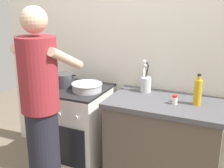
% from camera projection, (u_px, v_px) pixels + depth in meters
% --- Properties ---
extents(back_wall, '(3.20, 0.10, 2.50)m').
position_uv_depth(back_wall, '(142.00, 51.00, 2.78)').
color(back_wall, silver).
rests_on(back_wall, ground).
extents(countertop, '(1.00, 0.60, 0.90)m').
position_uv_depth(countertop, '(164.00, 148.00, 2.57)').
color(countertop, brown).
rests_on(countertop, ground).
extents(stove_range, '(0.60, 0.62, 0.90)m').
position_uv_depth(stove_range, '(78.00, 130.00, 2.92)').
color(stove_range, white).
rests_on(stove_range, ground).
extents(pot, '(0.27, 0.20, 0.13)m').
position_uv_depth(pot, '(64.00, 80.00, 2.83)').
color(pot, '#38383D').
rests_on(pot, stove_range).
extents(mixing_bowl, '(0.30, 0.30, 0.08)m').
position_uv_depth(mixing_bowl, '(87.00, 87.00, 2.70)').
color(mixing_bowl, '#B7B7BC').
rests_on(mixing_bowl, stove_range).
extents(utensil_crock, '(0.10, 0.10, 0.31)m').
position_uv_depth(utensil_crock, '(146.00, 83.00, 2.66)').
color(utensil_crock, silver).
rests_on(utensil_crock, countertop).
extents(spice_bottle, '(0.04, 0.04, 0.08)m').
position_uv_depth(spice_bottle, '(175.00, 100.00, 2.36)').
color(spice_bottle, silver).
rests_on(spice_bottle, countertop).
extents(oil_bottle, '(0.07, 0.07, 0.26)m').
position_uv_depth(oil_bottle, '(198.00, 92.00, 2.33)').
color(oil_bottle, gold).
rests_on(oil_bottle, countertop).
extents(person, '(0.41, 0.50, 1.70)m').
position_uv_depth(person, '(42.00, 115.00, 2.26)').
color(person, black).
rests_on(person, ground).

